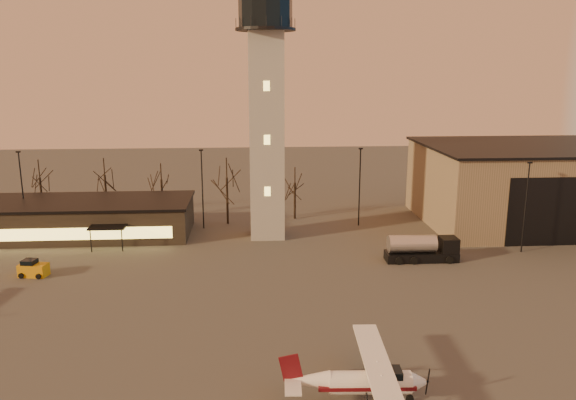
{
  "coord_description": "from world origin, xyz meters",
  "views": [
    {
      "loc": [
        -1.95,
        -35.54,
        19.8
      ],
      "look_at": [
        1.36,
        13.0,
        8.44
      ],
      "focal_mm": 35.0,
      "sensor_mm": 36.0,
      "label": 1
    }
  ],
  "objects_px": {
    "cessna_front": "(372,386)",
    "fuel_truck": "(421,251)",
    "service_cart": "(33,270)",
    "terminal": "(86,218)",
    "hangar": "(541,184)",
    "control_tower": "(266,100)"
  },
  "relations": [
    {
      "from": "control_tower",
      "to": "terminal",
      "type": "height_order",
      "value": "control_tower"
    },
    {
      "from": "terminal",
      "to": "service_cart",
      "type": "relative_size",
      "value": 8.9
    },
    {
      "from": "service_cart",
      "to": "terminal",
      "type": "bearing_deg",
      "value": 94.1
    },
    {
      "from": "cessna_front",
      "to": "fuel_truck",
      "type": "bearing_deg",
      "value": 69.9
    },
    {
      "from": "fuel_truck",
      "to": "cessna_front",
      "type": "bearing_deg",
      "value": -112.36
    },
    {
      "from": "control_tower",
      "to": "cessna_front",
      "type": "relative_size",
      "value": 2.72
    },
    {
      "from": "hangar",
      "to": "fuel_truck",
      "type": "bearing_deg",
      "value": -144.84
    },
    {
      "from": "control_tower",
      "to": "cessna_front",
      "type": "height_order",
      "value": "control_tower"
    },
    {
      "from": "fuel_truck",
      "to": "service_cart",
      "type": "xyz_separation_m",
      "value": [
        -39.34,
        -1.86,
        -0.47
      ]
    },
    {
      "from": "control_tower",
      "to": "cessna_front",
      "type": "bearing_deg",
      "value": -81.67
    },
    {
      "from": "hangar",
      "to": "cessna_front",
      "type": "relative_size",
      "value": 2.55
    },
    {
      "from": "service_cart",
      "to": "hangar",
      "type": "bearing_deg",
      "value": 24.77
    },
    {
      "from": "cessna_front",
      "to": "service_cart",
      "type": "bearing_deg",
      "value": 143.51
    },
    {
      "from": "hangar",
      "to": "terminal",
      "type": "bearing_deg",
      "value": -178.03
    },
    {
      "from": "hangar",
      "to": "fuel_truck",
      "type": "xyz_separation_m",
      "value": [
        -20.03,
        -14.11,
        -4.04
      ]
    },
    {
      "from": "terminal",
      "to": "service_cart",
      "type": "bearing_deg",
      "value": -95.62
    },
    {
      "from": "terminal",
      "to": "fuel_truck",
      "type": "height_order",
      "value": "terminal"
    },
    {
      "from": "terminal",
      "to": "fuel_truck",
      "type": "relative_size",
      "value": 3.33
    },
    {
      "from": "hangar",
      "to": "cessna_front",
      "type": "distance_m",
      "value": 50.22
    },
    {
      "from": "hangar",
      "to": "service_cart",
      "type": "xyz_separation_m",
      "value": [
        -59.37,
        -15.97,
        -4.51
      ]
    },
    {
      "from": "terminal",
      "to": "service_cart",
      "type": "distance_m",
      "value": 14.12
    },
    {
      "from": "cessna_front",
      "to": "control_tower",
      "type": "bearing_deg",
      "value": 101.26
    }
  ]
}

